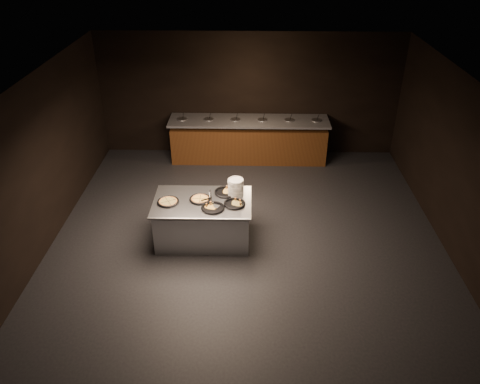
{
  "coord_description": "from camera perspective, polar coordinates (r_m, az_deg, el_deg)",
  "views": [
    {
      "loc": [
        0.04,
        -6.56,
        5.08
      ],
      "look_at": [
        -0.13,
        0.3,
        1.0
      ],
      "focal_mm": 35.0,
      "sensor_mm": 36.0,
      "label": 1
    }
  ],
  "objects": [
    {
      "name": "room",
      "position": [
        7.49,
        0.93,
        1.75
      ],
      "size": [
        7.02,
        8.02,
        2.92
      ],
      "color": "black",
      "rests_on": "ground"
    },
    {
      "name": "server_left",
      "position": [
        8.1,
        -3.66,
        -0.46
      ],
      "size": [
        0.15,
        0.34,
        0.17
      ],
      "rotation": [
        0.0,
        0.0,
        1.88
      ],
      "color": "#B9BBC1",
      "rests_on": "serving_counter"
    },
    {
      "name": "pan_veggie_whole",
      "position": [
        8.13,
        -8.76,
        -1.17
      ],
      "size": [
        0.38,
        0.38,
        0.04
      ],
      "rotation": [
        0.0,
        0.0,
        0.51
      ],
      "color": "black",
      "rests_on": "serving_counter"
    },
    {
      "name": "server_right",
      "position": [
        7.95,
        -3.82,
        -1.12
      ],
      "size": [
        0.34,
        0.21,
        0.17
      ],
      "rotation": [
        0.0,
        0.0,
        -0.44
      ],
      "color": "#B9BBC1",
      "rests_on": "serving_counter"
    },
    {
      "name": "serving_counter",
      "position": [
        8.35,
        -4.51,
        -3.54
      ],
      "size": [
        1.71,
        1.1,
        0.81
      ],
      "rotation": [
        0.0,
        0.0,
        0.01
      ],
      "color": "#B9BBC1",
      "rests_on": "ground"
    },
    {
      "name": "salad_bar",
      "position": [
        11.13,
        1.07,
        6.06
      ],
      "size": [
        3.7,
        0.83,
        1.18
      ],
      "color": "#593115",
      "rests_on": "ground"
    },
    {
      "name": "pan_cheese_slices_a",
      "position": [
        8.32,
        -1.72,
        0.0
      ],
      "size": [
        0.41,
        0.41,
        0.04
      ],
      "rotation": [
        0.0,
        0.0,
        0.65
      ],
      "color": "black",
      "rests_on": "serving_counter"
    },
    {
      "name": "pan_cheese_slices_b",
      "position": [
        7.89,
        -3.33,
        -1.92
      ],
      "size": [
        0.4,
        0.4,
        0.04
      ],
      "rotation": [
        0.0,
        0.0,
        1.96
      ],
      "color": "black",
      "rests_on": "serving_counter"
    },
    {
      "name": "pan_cheese_whole",
      "position": [
        8.14,
        -4.89,
        -0.86
      ],
      "size": [
        0.37,
        0.37,
        0.04
      ],
      "rotation": [
        0.0,
        0.0,
        0.02
      ],
      "color": "black",
      "rests_on": "serving_counter"
    },
    {
      "name": "pan_veggie_slices",
      "position": [
        7.99,
        -0.66,
        -1.43
      ],
      "size": [
        0.37,
        0.37,
        0.04
      ],
      "rotation": [
        0.0,
        0.0,
        -0.32
      ],
      "color": "black",
      "rests_on": "serving_counter"
    },
    {
      "name": "plate_stack",
      "position": [
        8.19,
        -0.53,
        0.57
      ],
      "size": [
        0.27,
        0.27,
        0.31
      ],
      "primitive_type": "cylinder",
      "color": "silver",
      "rests_on": "serving_counter"
    }
  ]
}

